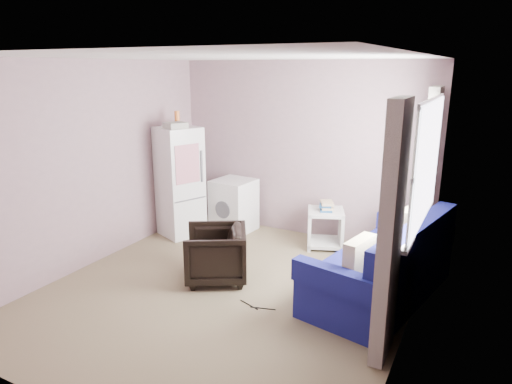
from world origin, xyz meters
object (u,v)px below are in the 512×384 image
armchair (216,252)px  side_table (325,226)px  washing_machine (234,204)px  sofa (385,269)px  fridge (180,181)px

armchair → side_table: 1.74m
armchair → washing_machine: bearing=172.8°
armchair → side_table: bearing=122.9°
washing_machine → sofa: 2.70m
armchair → washing_machine: washing_machine is taller
washing_machine → fridge: bearing=-135.4°
armchair → side_table: (0.79, 1.55, -0.04)m
armchair → sofa: (1.83, 0.47, -0.02)m
sofa → armchair: bearing=-153.6°
armchair → fridge: fridge is taller
fridge → side_table: bearing=36.3°
sofa → side_table: bearing=145.9°
sofa → fridge: bearing=-178.6°
armchair → sofa: bearing=74.4°
armchair → sofa: 1.89m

